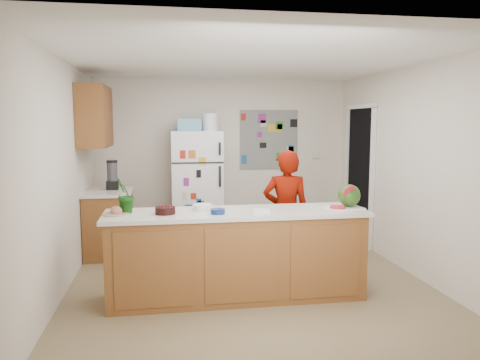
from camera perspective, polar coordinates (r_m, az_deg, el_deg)
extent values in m
cube|color=brown|center=(5.55, 0.89, -12.25)|extent=(4.00, 4.50, 0.02)
cube|color=beige|center=(7.50, -2.12, 2.62)|extent=(4.00, 0.02, 2.50)
cube|color=beige|center=(5.30, -21.00, 0.37)|extent=(0.02, 4.50, 2.50)
cube|color=beige|center=(5.96, 20.31, 1.08)|extent=(0.02, 4.50, 2.50)
cube|color=white|center=(5.29, 0.94, 14.51)|extent=(4.00, 4.50, 0.02)
cube|color=black|center=(7.26, 14.45, 0.44)|extent=(0.03, 0.85, 2.04)
cube|color=brown|center=(4.91, -0.39, -9.31)|extent=(2.60, 0.62, 0.88)
cube|color=silver|center=(4.80, -0.40, -4.03)|extent=(2.68, 0.70, 0.04)
cube|color=brown|center=(6.70, -15.66, -5.25)|extent=(0.60, 0.80, 0.86)
cube|color=silver|center=(6.62, -15.78, -1.44)|extent=(0.64, 0.84, 0.04)
cube|color=brown|center=(6.52, -17.28, 7.39)|extent=(0.35, 1.00, 0.80)
cube|color=silver|center=(7.12, -5.33, -0.87)|extent=(0.75, 0.70, 1.70)
cube|color=#5999B2|center=(7.05, -6.23, 6.70)|extent=(0.35, 0.28, 0.18)
cube|color=slate|center=(7.59, 3.54, 4.93)|extent=(0.95, 0.01, 0.95)
imported|color=#610B00|center=(5.58, 5.64, -4.07)|extent=(0.61, 0.46, 1.50)
cylinder|color=black|center=(6.71, -15.30, 0.50)|extent=(0.14, 0.14, 0.38)
cube|color=white|center=(5.08, 12.58, -3.29)|extent=(0.38, 0.30, 0.01)
sphere|color=#2F5F12|center=(5.10, 13.16, -1.84)|extent=(0.24, 0.24, 0.24)
cylinder|color=red|center=(5.00, 11.82, -3.24)|extent=(0.16, 0.16, 0.02)
cylinder|color=black|center=(4.70, -9.10, -3.68)|extent=(0.26, 0.26, 0.07)
cylinder|color=silver|center=(4.86, -4.58, -3.32)|extent=(0.21, 0.21, 0.06)
cylinder|color=navy|center=(4.65, -2.73, -3.83)|extent=(0.19, 0.19, 0.05)
cylinder|color=beige|center=(4.75, -14.85, -4.03)|extent=(0.33, 0.33, 0.02)
cube|color=white|center=(4.76, 2.64, -3.76)|extent=(0.19, 0.17, 0.02)
cube|color=gray|center=(5.05, 13.35, -3.38)|extent=(0.09, 0.06, 0.01)
imported|color=#15470D|center=(4.78, -13.87, -1.78)|extent=(0.24, 0.26, 0.37)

